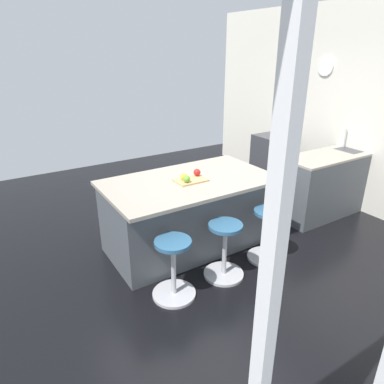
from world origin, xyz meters
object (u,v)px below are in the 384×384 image
kitchen_island (188,213)px  stool_near_camera (174,270)px  apple_yellow (184,177)px  apple_green (187,179)px  stool_by_window (268,236)px  cutting_board (191,180)px  oven_range (273,159)px  stool_middle (224,252)px  apple_red (197,172)px

kitchen_island → stool_near_camera: bearing=50.3°
stool_near_camera → apple_yellow: (-0.54, -0.70, 0.66)m
apple_green → stool_near_camera: bearing=49.1°
stool_by_window → cutting_board: bearing=-46.7°
oven_range → apple_yellow: 2.85m
stool_middle → stool_near_camera: size_ratio=1.00×
stool_by_window → kitchen_island: bearing=-50.3°
oven_range → apple_red: 2.65m
stool_middle → stool_near_camera: (0.63, 0.00, 0.00)m
apple_green → stool_by_window: bearing=139.7°
kitchen_island → apple_yellow: 0.51m
kitchen_island → apple_green: 0.53m
stool_near_camera → apple_yellow: 1.10m
cutting_board → apple_red: size_ratio=4.28×
stool_by_window → apple_green: (0.72, -0.61, 0.66)m
cutting_board → apple_yellow: bearing=-20.7°
stool_near_camera → apple_green: (-0.53, -0.61, 0.66)m
stool_near_camera → cutting_board: 1.10m
kitchen_island → apple_yellow: (0.08, 0.05, 0.50)m
apple_red → stool_near_camera: bearing=44.6°
oven_range → stool_middle: oven_range is taller
stool_near_camera → apple_red: apple_red is taller
apple_green → kitchen_island: bearing=-124.3°
oven_range → apple_yellow: bearing=23.8°
kitchen_island → stool_middle: 0.77m
stool_middle → apple_yellow: apple_yellow is taller
oven_range → apple_red: size_ratio=10.50×
kitchen_island → stool_by_window: (-0.63, 0.75, -0.16)m
apple_green → apple_red: 0.25m
stool_near_camera → apple_yellow: apple_yellow is taller
stool_near_camera → apple_red: bearing=-135.4°
apple_green → apple_yellow: size_ratio=1.02×
stool_by_window → stool_middle: (0.63, 0.00, 0.00)m
stool_by_window → stool_middle: bearing=0.0°
stool_by_window → cutting_board: cutting_board is taller
stool_middle → stool_by_window: bearing=180.0°
stool_by_window → cutting_board: (0.63, -0.67, 0.61)m
stool_by_window → apple_green: 1.15m
stool_near_camera → kitchen_island: bearing=-129.7°
stool_near_camera → apple_green: 1.05m
oven_range → kitchen_island: bearing=23.5°
stool_middle → stool_near_camera: same height
stool_near_camera → apple_green: bearing=-130.9°
apple_yellow → stool_middle: bearing=96.8°
stool_middle → cutting_board: bearing=-89.4°
stool_middle → apple_red: 1.00m
apple_red → cutting_board: bearing=27.6°
kitchen_island → stool_middle: kitchen_island is taller
stool_near_camera → apple_red: (-0.75, -0.74, 0.66)m
oven_range → stool_middle: bearing=36.5°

